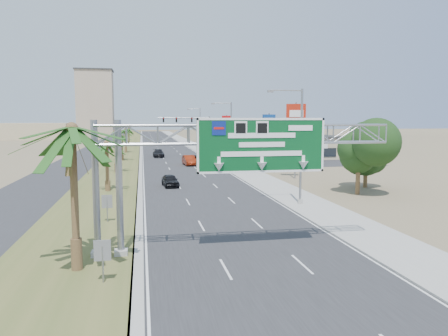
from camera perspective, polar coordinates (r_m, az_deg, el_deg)
name	(u,v)px	position (r m, az deg, el deg)	size (l,w,h in m)	color
ground	(320,333)	(16.61, 12.38, -20.33)	(600.00, 600.00, 0.00)	#8C7A59
road	(164,146)	(123.97, -7.89, 2.90)	(12.00, 300.00, 0.02)	#28282B
sidewalk_right	(194,145)	(124.67, -3.99, 2.98)	(4.00, 300.00, 0.10)	#9E9B93
median_grass	(127,146)	(123.89, -12.52, 2.83)	(7.00, 300.00, 0.12)	#4A5626
opposing_road	(101,146)	(124.32, -15.75, 2.73)	(8.00, 300.00, 0.02)	#28282B
sign_gantry	(232,144)	(24.08, 1.10, 3.13)	(16.75, 1.24, 7.50)	gray
palm_near	(72,130)	(21.85, -19.25, 4.73)	(5.70, 5.70, 8.35)	brown
palm_row_b	(107,144)	(45.81, -15.10, 3.01)	(3.99, 3.99, 5.95)	brown
palm_row_c	(116,132)	(61.73, -13.99, 4.57)	(3.99, 3.99, 6.75)	brown
palm_row_d	(122,136)	(79.74, -13.23, 4.06)	(3.99, 3.99, 5.45)	brown
palm_row_e	(125,130)	(98.70, -12.76, 4.88)	(3.99, 3.99, 6.15)	brown
palm_row_f	(129,129)	(123.69, -12.34, 4.98)	(3.99, 3.99, 5.75)	brown
streetlight_near	(299,151)	(38.09, 9.75, 2.18)	(3.27, 0.44, 10.00)	gray
streetlight_mid	(230,137)	(66.99, 0.77, 4.05)	(3.27, 0.44, 10.00)	gray
streetlight_far	(199,131)	(102.50, -3.23, 4.85)	(3.27, 0.44, 10.00)	gray
signal_mast	(199,132)	(86.34, -3.26, 4.67)	(10.28, 0.71, 8.00)	gray
store_building	(291,148)	(84.55, 8.68, 2.64)	(18.00, 10.00, 4.00)	tan
oak_near	(359,149)	(44.90, 17.21, 2.40)	(4.50, 4.50, 6.80)	brown
oak_far	(366,153)	(49.89, 18.09, 1.93)	(3.50, 3.50, 5.60)	brown
median_signback_a	(102,254)	(20.58, -15.59, -10.73)	(0.75, 0.08, 2.08)	gray
median_signback_b	(107,204)	(32.27, -15.03, -4.50)	(0.75, 0.08, 2.08)	gray
tower_distant	(95,102)	(265.08, -16.47, 8.31)	(20.00, 16.00, 35.00)	tan
building_distant_left	(36,131)	(178.00, -23.40, 4.44)	(24.00, 14.00, 6.00)	tan
building_distant_right	(243,133)	(157.84, 2.52, 4.60)	(20.00, 12.00, 5.00)	tan
car_left_lane	(170,181)	(48.63, -7.04, -1.65)	(1.58, 3.92, 1.34)	black
car_mid_lane	(189,160)	(70.87, -4.57, 1.01)	(1.69, 4.86, 1.60)	maroon
car_right_lane	(193,159)	(74.16, -4.10, 1.13)	(2.16, 4.67, 1.30)	gray
car_far	(158,153)	(86.47, -8.56, 1.89)	(2.08, 5.11, 1.48)	black
pole_sign_red_near	(296,118)	(55.05, 9.37, 6.41)	(2.39, 0.92, 9.52)	gray
pole_sign_blue	(269,127)	(65.79, 5.89, 5.34)	(2.02, 0.58, 8.33)	gray
pole_sign_red_far	(227,123)	(95.92, 0.35, 5.91)	(2.20, 0.90, 8.39)	gray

